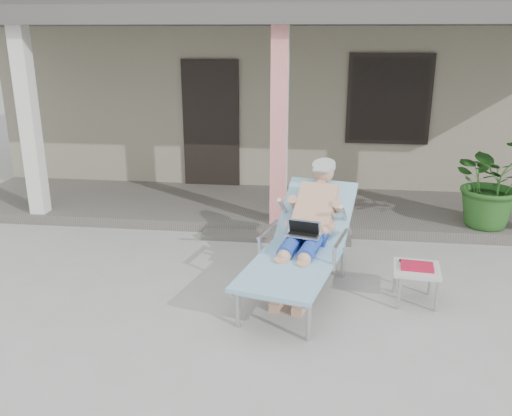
# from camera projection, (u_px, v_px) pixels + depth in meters

# --- Properties ---
(ground) EXTENTS (60.00, 60.00, 0.00)m
(ground) POSITION_uv_depth(u_px,v_px,m) (260.00, 305.00, 5.57)
(ground) COLOR #9E9E99
(ground) RESTS_ON ground
(house) EXTENTS (10.40, 5.40, 3.30)m
(house) POSITION_uv_depth(u_px,v_px,m) (297.00, 83.00, 11.18)
(house) COLOR gray
(house) RESTS_ON ground
(porch_deck) EXTENTS (10.00, 2.00, 0.15)m
(porch_deck) POSITION_uv_depth(u_px,v_px,m) (283.00, 208.00, 8.37)
(porch_deck) COLOR #605B56
(porch_deck) RESTS_ON ground
(porch_overhang) EXTENTS (10.00, 2.30, 2.85)m
(porch_overhang) POSITION_uv_depth(u_px,v_px,m) (285.00, 23.00, 7.48)
(porch_overhang) COLOR silver
(porch_overhang) RESTS_ON porch_deck
(porch_step) EXTENTS (2.00, 0.30, 0.07)m
(porch_step) POSITION_uv_depth(u_px,v_px,m) (276.00, 237.00, 7.30)
(porch_step) COLOR #605B56
(porch_step) RESTS_ON ground
(lounger) EXTENTS (1.25, 2.18, 1.37)m
(lounger) POSITION_uv_depth(u_px,v_px,m) (306.00, 214.00, 5.70)
(lounger) COLOR #B7B7BC
(lounger) RESTS_ON ground
(side_table) EXTENTS (0.51, 0.51, 0.42)m
(side_table) POSITION_uv_depth(u_px,v_px,m) (417.00, 271.00, 5.53)
(side_table) COLOR beige
(side_table) RESTS_ON ground
(potted_palm) EXTENTS (1.30, 1.19, 1.25)m
(potted_palm) POSITION_uv_depth(u_px,v_px,m) (493.00, 181.00, 7.22)
(potted_palm) COLOR #26591E
(potted_palm) RESTS_ON porch_deck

